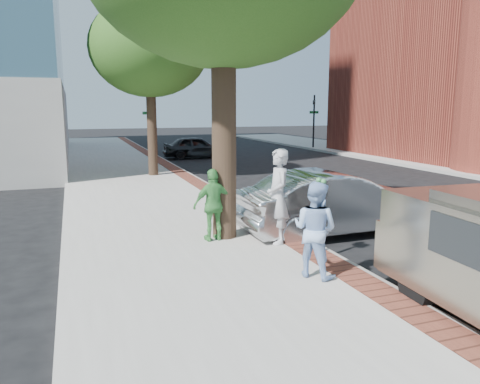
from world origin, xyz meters
name	(u,v)px	position (x,y,z in m)	size (l,w,h in m)	color
ground	(286,267)	(0.00, 0.00, 0.00)	(120.00, 120.00, 0.00)	black
sidewalk	(144,194)	(-1.50, 8.00, 0.07)	(5.00, 60.00, 0.15)	#9E9991
brick_strip	(207,188)	(0.70, 8.00, 0.15)	(0.60, 60.00, 0.01)	brown
curb	(216,190)	(1.05, 8.00, 0.07)	(0.10, 60.00, 0.15)	gray
signal_near	(148,119)	(0.90, 22.00, 2.25)	(0.70, 0.15, 3.80)	black
signal_far	(314,117)	(12.50, 22.00, 2.25)	(0.70, 0.15, 3.80)	black
tree_far	(149,48)	(-0.50, 12.00, 5.30)	(4.80, 4.80, 7.14)	black
parking_meter	(321,200)	(0.81, 0.21, 1.21)	(0.12, 0.32, 1.47)	gray
person_gray	(278,196)	(0.31, 1.08, 1.14)	(0.72, 0.47, 1.98)	#B1B1B6
person_officer	(315,229)	(0.08, -0.93, 0.96)	(0.79, 0.61, 1.62)	#9CBFF1
person_green	(214,205)	(-0.90, 1.70, 0.92)	(0.91, 0.38, 1.55)	#459948
sedan_silver	(335,203)	(2.07, 1.75, 0.75)	(1.60, 4.57, 1.51)	#B4B6BB
bg_car	(196,147)	(3.18, 19.05, 0.65)	(1.54, 3.83, 1.31)	black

